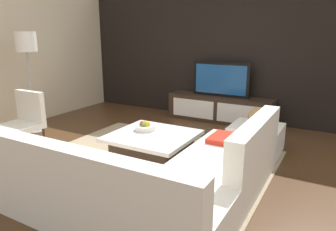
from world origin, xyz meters
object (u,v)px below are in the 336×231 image
at_px(decorative_ball, 257,117).
at_px(media_console, 219,109).
at_px(television, 221,79).
at_px(fruit_bowl, 145,127).
at_px(coffee_table, 153,147).
at_px(sectional_couch, 153,181).
at_px(floor_lamp, 26,47).
at_px(accent_chair_near, 25,118).
at_px(ottoman, 256,139).

bearing_deg(decorative_ball, media_console, 128.70).
bearing_deg(television, decorative_ball, -51.31).
xyz_separation_m(media_console, fruit_bowl, (-0.28, -2.20, 0.18)).
distance_m(coffee_table, decorative_ball, 1.55).
bearing_deg(sectional_couch, floor_lamp, 161.31).
bearing_deg(sectional_couch, coffee_table, 122.46).
relative_size(coffee_table, fruit_bowl, 3.83).
distance_m(sectional_couch, fruit_bowl, 1.34).
distance_m(media_console, floor_lamp, 3.61).
bearing_deg(decorative_ball, coffee_table, -138.44).
height_order(media_console, accent_chair_near, accent_chair_near).
xyz_separation_m(television, fruit_bowl, (-0.28, -2.20, -0.40)).
bearing_deg(ottoman, fruit_bowl, -145.36).
relative_size(sectional_couch, floor_lamp, 1.41).
distance_m(television, sectional_couch, 3.36).
distance_m(television, accent_chair_near, 3.47).
distance_m(accent_chair_near, decorative_ball, 3.37).
height_order(television, accent_chair_near, television).
xyz_separation_m(media_console, floor_lamp, (-2.58, -2.22, 1.20)).
bearing_deg(television, accent_chair_near, -124.31).
xyz_separation_m(coffee_table, ottoman, (1.13, 1.01, -0.00)).
bearing_deg(accent_chair_near, ottoman, 22.28).
xyz_separation_m(floor_lamp, decorative_ball, (3.61, 0.93, -0.92)).
relative_size(media_console, decorative_ball, 7.64).
bearing_deg(sectional_couch, media_console, 99.02).
relative_size(television, accent_chair_near, 1.28).
height_order(television, fruit_bowl, television).
xyz_separation_m(accent_chair_near, ottoman, (2.98, 1.56, -0.29)).
relative_size(media_console, accent_chair_near, 2.33).
height_order(floor_lamp, fruit_bowl, floor_lamp).
distance_m(media_console, television, 0.58).
xyz_separation_m(media_console, television, (-0.00, 0.00, 0.58)).
bearing_deg(accent_chair_near, floor_lamp, 129.59).
height_order(sectional_couch, decorative_ball, sectional_couch).
relative_size(sectional_couch, ottoman, 3.44).
distance_m(television, fruit_bowl, 2.25).
bearing_deg(media_console, sectional_couch, -80.98).
distance_m(media_console, ottoman, 1.65).
bearing_deg(decorative_ball, floor_lamp, -165.57).
relative_size(floor_lamp, fruit_bowl, 6.10).
xyz_separation_m(coffee_table, decorative_ball, (1.13, 1.01, 0.33)).
height_order(sectional_couch, ottoman, sectional_couch).
bearing_deg(floor_lamp, coffee_table, -1.75).
bearing_deg(sectional_couch, decorative_ball, 75.40).
bearing_deg(fruit_bowl, floor_lamp, -179.45).
height_order(accent_chair_near, decorative_ball, accent_chair_near).
distance_m(media_console, accent_chair_near, 3.46).
bearing_deg(floor_lamp, television, 40.72).
distance_m(coffee_table, fruit_bowl, 0.31).
relative_size(media_console, television, 1.82).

